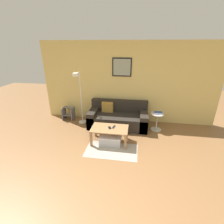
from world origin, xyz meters
TOP-DOWN VIEW (x-y plane):
  - ground_plane at (0.00, 0.00)m, footprint 16.00×16.00m
  - wall_back at (-0.00, 3.33)m, footprint 5.60×0.09m
  - area_rug at (-0.23, 1.47)m, footprint 1.28×0.71m
  - couch at (-0.23, 2.86)m, footprint 1.83×0.89m
  - coffee_table at (-0.33, 1.84)m, footprint 0.95×0.56m
  - storage_bin at (-0.30, 1.80)m, footprint 0.58×0.44m
  - floor_lamp at (-1.43, 2.76)m, footprint 0.28×0.52m
  - side_table at (0.96, 2.75)m, footprint 0.37×0.37m
  - book_stack at (0.97, 2.75)m, footprint 0.25×0.17m
  - remote_control at (-0.23, 1.90)m, footprint 0.07×0.16m
  - cell_phone at (-0.33, 1.85)m, footprint 0.12×0.15m
  - step_stool at (-1.99, 3.05)m, footprint 0.36×0.33m

SIDE VIEW (x-z plane):
  - ground_plane at x=0.00m, z-range 0.00..0.00m
  - area_rug at x=-0.23m, z-range 0.00..0.01m
  - storage_bin at x=-0.30m, z-range 0.00..0.24m
  - step_stool at x=-1.99m, z-range 0.01..0.44m
  - couch at x=-0.23m, z-range -0.11..0.65m
  - side_table at x=0.96m, z-range 0.05..0.58m
  - coffee_table at x=-0.33m, z-range 0.13..0.56m
  - cell_phone at x=-0.33m, z-range 0.43..0.43m
  - remote_control at x=-0.23m, z-range 0.43..0.45m
  - book_stack at x=0.97m, z-range 0.53..0.58m
  - floor_lamp at x=-1.43m, z-range 0.16..1.85m
  - wall_back at x=0.00m, z-range 0.01..2.56m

